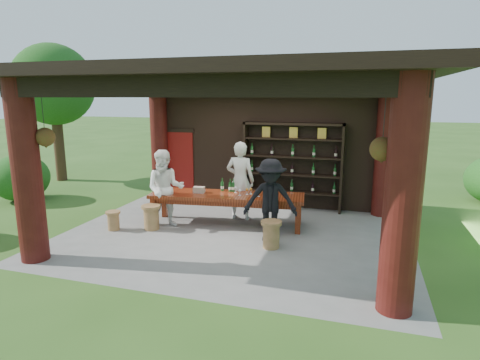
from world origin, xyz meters
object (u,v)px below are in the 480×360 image
(stool_near_right, at_px, (271,234))
(guest_man, at_px, (270,200))
(guest_woman, at_px, (165,189))
(napkin_basket, at_px, (199,190))
(tasting_table, at_px, (227,199))
(stool_far_left, at_px, (113,220))
(stool_near_left, at_px, (151,217))
(wine_shelf, at_px, (292,166))
(host, at_px, (240,181))

(stool_near_right, xyz_separation_m, guest_man, (-0.13, 0.44, 0.58))
(guest_woman, bearing_deg, napkin_basket, 15.34)
(guest_woman, bearing_deg, stool_near_right, -34.21)
(tasting_table, relative_size, stool_far_left, 8.42)
(stool_near_left, height_order, guest_woman, guest_woman)
(wine_shelf, distance_m, guest_man, 2.57)
(host, xyz_separation_m, guest_man, (1.05, -1.27, -0.10))
(tasting_table, height_order, host, host)
(stool_near_left, xyz_separation_m, guest_woman, (0.23, 0.29, 0.60))
(wine_shelf, relative_size, stool_near_left, 4.64)
(stool_near_left, bearing_deg, wine_shelf, 44.07)
(wine_shelf, xyz_separation_m, stool_near_left, (-2.76, -2.67, -0.86))
(stool_near_left, height_order, host, host)
(tasting_table, relative_size, napkin_basket, 14.17)
(stool_far_left, xyz_separation_m, host, (2.51, 1.69, 0.73))
(guest_man, bearing_deg, stool_near_right, -84.39)
(stool_near_right, xyz_separation_m, napkin_basket, (-2.01, 1.08, 0.53))
(tasting_table, bearing_deg, stool_far_left, -154.68)
(stool_far_left, bearing_deg, wine_shelf, 39.67)
(stool_near_left, xyz_separation_m, host, (1.70, 1.40, 0.66))
(stool_far_left, relative_size, guest_woman, 0.24)
(host, height_order, napkin_basket, host)
(stool_near_right, bearing_deg, stool_near_left, 173.68)
(wine_shelf, height_order, stool_far_left, wine_shelf)
(stool_near_left, bearing_deg, tasting_table, 28.10)
(stool_far_left, distance_m, napkin_basket, 2.07)
(stool_near_left, distance_m, host, 2.30)
(stool_far_left, height_order, napkin_basket, napkin_basket)
(host, xyz_separation_m, guest_woman, (-1.47, -1.10, -0.06))
(guest_woman, xyz_separation_m, napkin_basket, (0.64, 0.47, -0.08))
(tasting_table, xyz_separation_m, host, (0.16, 0.57, 0.33))
(stool_near_right, distance_m, guest_man, 0.74)
(wine_shelf, relative_size, stool_near_right, 4.75)
(napkin_basket, bearing_deg, wine_shelf, 45.24)
(host, distance_m, napkin_basket, 1.05)
(stool_near_left, relative_size, stool_near_right, 1.02)
(napkin_basket, bearing_deg, host, 37.17)
(guest_woman, distance_m, guest_man, 2.52)
(stool_near_right, relative_size, guest_man, 0.32)
(tasting_table, bearing_deg, guest_woman, -157.94)
(guest_woman, bearing_deg, guest_man, -25.09)
(tasting_table, bearing_deg, guest_man, -30.22)
(guest_woman, bearing_deg, stool_near_left, -149.55)
(wine_shelf, xyz_separation_m, host, (-1.06, -1.28, -0.20))
(tasting_table, relative_size, guest_man, 2.12)
(stool_near_left, relative_size, guest_man, 0.33)
(guest_woman, relative_size, napkin_basket, 6.95)
(stool_near_right, relative_size, napkin_basket, 2.14)
(stool_far_left, height_order, host, host)
(guest_woman, relative_size, guest_man, 1.04)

